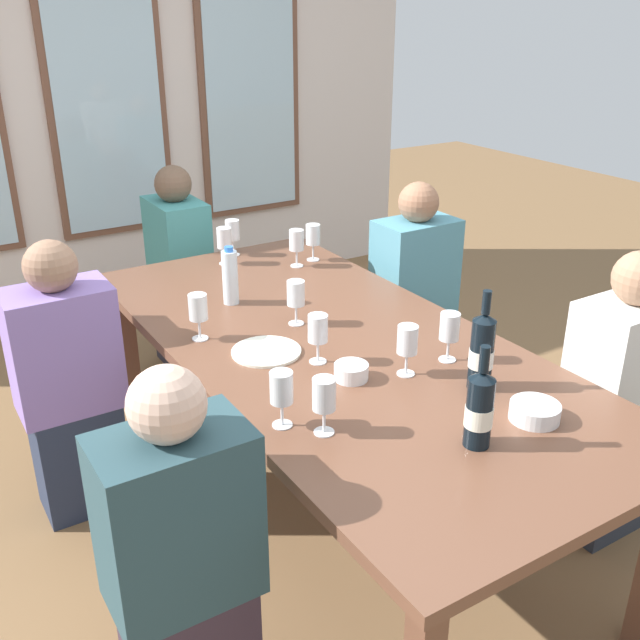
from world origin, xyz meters
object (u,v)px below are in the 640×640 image
object	(u,v)px
tasting_bowl_0	(535,412)
wine_glass_3	(296,294)
wine_glass_4	(313,236)
seated_person_3	(617,405)
dining_table	(335,358)
water_bottle	(230,277)
wine_glass_5	(281,390)
wine_glass_9	(224,240)
seated_person_1	(413,300)
white_plate_0	(266,351)
wine_glass_8	(198,309)
wine_glass_10	(296,242)
seated_person_4	(180,274)
wine_glass_2	(324,397)
seated_person_0	(70,388)
wine_glass_6	(407,342)
tasting_bowl_1	(351,372)
wine_glass_1	(318,330)
seated_person_2	(183,569)
wine_bottle_1	(482,351)
wine_bottle_0	(479,409)
wine_glass_0	(450,329)
wine_glass_7	(232,231)

from	to	relation	value
tasting_bowl_0	wine_glass_3	distance (m)	1.00
tasting_bowl_0	wine_glass_4	bearing A→B (deg)	82.97
wine_glass_4	seated_person_3	bearing A→B (deg)	-73.46
dining_table	water_bottle	distance (m)	0.59
wine_glass_5	wine_glass_9	xyz separation A→B (m)	(0.46, 1.38, 0.00)
dining_table	seated_person_1	size ratio (longest dim) A/B	2.10
white_plate_0	water_bottle	xyz separation A→B (m)	(0.10, 0.48, 0.11)
wine_glass_8	wine_glass_10	xyz separation A→B (m)	(0.70, 0.50, 0.00)
seated_person_1	white_plate_0	bearing A→B (deg)	-154.49
wine_glass_5	seated_person_4	distance (m)	1.98
wine_glass_2	seated_person_3	world-z (taller)	seated_person_3
tasting_bowl_0	wine_glass_10	bearing A→B (deg)	86.86
seated_person_0	seated_person_1	bearing A→B (deg)	0.16
tasting_bowl_0	wine_glass_6	distance (m)	0.46
tasting_bowl_1	seated_person_4	world-z (taller)	seated_person_4
wine_glass_6	wine_glass_9	world-z (taller)	same
seated_person_3	wine_glass_1	bearing A→B (deg)	152.14
wine_glass_1	seated_person_2	bearing A→B (deg)	-146.64
water_bottle	wine_glass_10	size ratio (longest dim) A/B	1.38
tasting_bowl_1	wine_glass_10	distance (m)	1.12
water_bottle	wine_glass_10	distance (m)	0.51
wine_glass_2	wine_glass_8	world-z (taller)	same
wine_bottle_1	wine_glass_6	size ratio (longest dim) A/B	1.90
wine_bottle_0	wine_glass_4	world-z (taller)	wine_bottle_0
seated_person_3	white_plate_0	bearing A→B (deg)	148.40
wine_glass_6	wine_glass_9	distance (m)	1.32
wine_glass_2	wine_glass_6	bearing A→B (deg)	20.64
water_bottle	wine_glass_2	size ratio (longest dim) A/B	1.38
wine_bottle_1	tasting_bowl_0	xyz separation A→B (m)	(0.00, -0.23, -0.10)
wine_glass_0	wine_glass_3	xyz separation A→B (m)	(-0.29, 0.54, 0.00)
dining_table	seated_person_4	bearing A→B (deg)	90.00
wine_glass_5	wine_glass_6	bearing A→B (deg)	6.94
wine_glass_5	wine_glass_8	bearing A→B (deg)	87.20
wine_bottle_1	tasting_bowl_1	world-z (taller)	wine_bottle_1
wine_bottle_1	seated_person_4	size ratio (longest dim) A/B	0.30
wine_glass_3	wine_glass_10	world-z (taller)	same
seated_person_3	water_bottle	bearing A→B (deg)	130.67
wine_glass_8	seated_person_1	distance (m)	1.31
wine_glass_1	wine_glass_2	world-z (taller)	same
dining_table	wine_glass_10	size ratio (longest dim) A/B	13.42
white_plate_0	seated_person_4	xyz separation A→B (m)	(0.25, 1.46, -0.22)
wine_glass_6	wine_glass_7	world-z (taller)	same
seated_person_0	seated_person_1	world-z (taller)	same
white_plate_0	wine_glass_9	xyz separation A→B (m)	(0.28, 0.93, 0.11)
water_bottle	seated_person_4	xyz separation A→B (m)	(0.16, 0.98, -0.33)
water_bottle	wine_glass_9	world-z (taller)	water_bottle
wine_bottle_1	wine_glass_9	world-z (taller)	wine_bottle_1
dining_table	white_plate_0	size ratio (longest dim) A/B	9.51
wine_bottle_1	tasting_bowl_0	distance (m)	0.25
wine_glass_5	seated_person_1	distance (m)	1.62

